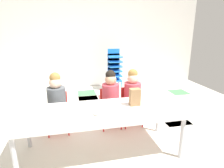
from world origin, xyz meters
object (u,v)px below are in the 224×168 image
(paper_plate_center_table, at_px, (47,113))
(donut_powdered_on_plate, at_px, (98,113))
(paper_plate_near_edge, at_px, (98,115))
(seated_child_near_camera, at_px, (57,98))
(seated_child_middle_seat, at_px, (111,94))
(seated_child_far_right, at_px, (132,92))
(paper_bag_brown, at_px, (135,97))
(craft_table, at_px, (101,114))
(kid_chair_blue_stack, at_px, (114,67))

(paper_plate_center_table, bearing_deg, donut_powdered_on_plate, -15.47)
(paper_plate_near_edge, bearing_deg, seated_child_near_camera, 124.73)
(seated_child_middle_seat, xyz_separation_m, paper_plate_near_edge, (-0.30, -0.72, 0.01))
(seated_child_far_right, xyz_separation_m, paper_bag_brown, (-0.15, -0.53, 0.12))
(seated_child_near_camera, xyz_separation_m, paper_plate_near_edge, (0.50, -0.72, 0.01))
(seated_child_middle_seat, bearing_deg, donut_powdered_on_plate, -112.65)
(paper_bag_brown, distance_m, paper_plate_center_table, 1.08)
(seated_child_far_right, distance_m, paper_plate_near_edge, 0.96)
(craft_table, bearing_deg, seated_child_near_camera, 132.05)
(kid_chair_blue_stack, distance_m, paper_plate_center_table, 2.84)
(donut_powdered_on_plate, bearing_deg, craft_table, 65.39)
(paper_bag_brown, bearing_deg, paper_plate_near_edge, -159.60)
(kid_chair_blue_stack, bearing_deg, paper_plate_center_table, -119.25)
(seated_child_near_camera, height_order, kid_chair_blue_stack, kid_chair_blue_stack)
(seated_child_near_camera, distance_m, paper_bag_brown, 1.13)
(kid_chair_blue_stack, relative_size, paper_bag_brown, 4.73)
(seated_child_far_right, bearing_deg, paper_plate_center_table, -155.52)
(paper_plate_center_table, distance_m, donut_powdered_on_plate, 0.60)
(seated_child_far_right, relative_size, paper_plate_center_table, 5.10)
(paper_plate_near_edge, bearing_deg, craft_table, 65.39)
(paper_plate_near_edge, bearing_deg, paper_bag_brown, 20.40)
(craft_table, height_order, kid_chair_blue_stack, kid_chair_blue_stack)
(paper_plate_center_table, bearing_deg, paper_bag_brown, 1.43)
(seated_child_near_camera, height_order, seated_child_middle_seat, same)
(kid_chair_blue_stack, relative_size, donut_powdered_on_plate, 9.30)
(seated_child_middle_seat, distance_m, paper_plate_near_edge, 0.78)
(seated_child_middle_seat, relative_size, paper_bag_brown, 4.17)
(kid_chair_blue_stack, height_order, donut_powdered_on_plate, kid_chair_blue_stack)
(seated_child_middle_seat, relative_size, seated_child_far_right, 1.00)
(craft_table, distance_m, seated_child_middle_seat, 0.66)
(seated_child_near_camera, distance_m, seated_child_middle_seat, 0.79)
(seated_child_far_right, xyz_separation_m, donut_powdered_on_plate, (-0.65, -0.72, 0.03))
(seated_child_near_camera, distance_m, paper_plate_center_table, 0.56)
(seated_child_near_camera, xyz_separation_m, paper_plate_center_table, (-0.08, -0.56, 0.01))
(paper_bag_brown, relative_size, donut_powdered_on_plate, 1.97)
(seated_child_near_camera, xyz_separation_m, kid_chair_blue_stack, (1.31, 1.92, 0.02))
(donut_powdered_on_plate, bearing_deg, seated_child_middle_seat, 67.35)
(seated_child_middle_seat, relative_size, paper_plate_near_edge, 5.10)
(craft_table, xyz_separation_m, paper_plate_near_edge, (-0.05, -0.11, 0.05))
(craft_table, height_order, seated_child_near_camera, seated_child_near_camera)
(kid_chair_blue_stack, bearing_deg, seated_child_far_right, -94.97)
(craft_table, height_order, seated_child_middle_seat, seated_child_middle_seat)
(seated_child_far_right, height_order, paper_plate_near_edge, seated_child_far_right)
(craft_table, height_order, donut_powdered_on_plate, donut_powdered_on_plate)
(paper_plate_near_edge, relative_size, paper_plate_center_table, 1.00)
(paper_plate_near_edge, bearing_deg, kid_chair_blue_stack, 72.87)
(craft_table, relative_size, kid_chair_blue_stack, 1.91)
(seated_child_far_right, bearing_deg, seated_child_middle_seat, 180.00)
(paper_plate_center_table, relative_size, donut_powdered_on_plate, 1.61)
(kid_chair_blue_stack, bearing_deg, paper_bag_brown, -97.27)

